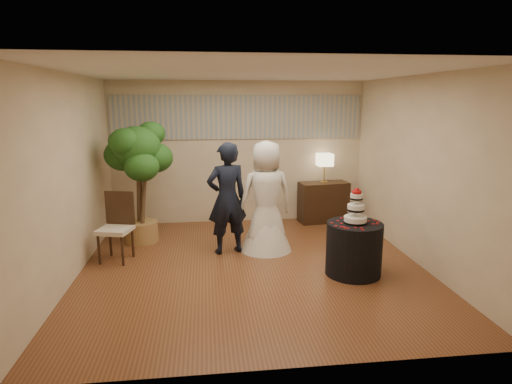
{
  "coord_description": "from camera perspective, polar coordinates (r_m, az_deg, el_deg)",
  "views": [
    {
      "loc": [
        -0.66,
        -5.96,
        2.44
      ],
      "look_at": [
        0.1,
        0.4,
        1.05
      ],
      "focal_mm": 30.0,
      "sensor_mm": 36.0,
      "label": 1
    }
  ],
  "objects": [
    {
      "name": "mural_border",
      "position": [
        8.48,
        -2.38,
        9.93
      ],
      "size": [
        4.9,
        0.02,
        0.85
      ],
      "primitive_type": "cube",
      "color": "#9D9E95",
      "rests_on": "wall_back"
    },
    {
      "name": "wedding_cake",
      "position": [
        6.07,
        13.19,
        -1.78
      ],
      "size": [
        0.32,
        0.32,
        0.51
      ],
      "primitive_type": null,
      "color": "white",
      "rests_on": "cake_table"
    },
    {
      "name": "floor",
      "position": [
        6.48,
        -0.46,
        -9.89
      ],
      "size": [
        5.0,
        5.0,
        0.0
      ],
      "primitive_type": "cube",
      "color": "brown",
      "rests_on": "ground"
    },
    {
      "name": "wall_right",
      "position": [
        6.83,
        20.87,
        2.67
      ],
      "size": [
        0.06,
        5.0,
        2.8
      ],
      "primitive_type": "cube",
      "color": "beige",
      "rests_on": "ground"
    },
    {
      "name": "cake_table",
      "position": [
        6.25,
        12.91,
        -7.39
      ],
      "size": [
        0.97,
        0.97,
        0.75
      ],
      "primitive_type": "cylinder",
      "rotation": [
        0.0,
        0.0,
        -0.28
      ],
      "color": "black",
      "rests_on": "floor"
    },
    {
      "name": "table_lamp",
      "position": [
        8.63,
        9.11,
        3.16
      ],
      "size": [
        0.29,
        0.29,
        0.58
      ],
      "primitive_type": null,
      "color": "#D0B889",
      "rests_on": "console"
    },
    {
      "name": "bride",
      "position": [
        6.92,
        1.35,
        -0.57
      ],
      "size": [
        1.02,
        0.99,
        1.81
      ],
      "primitive_type": "imported",
      "rotation": [
        0.0,
        0.0,
        3.32
      ],
      "color": "white",
      "rests_on": "floor"
    },
    {
      "name": "side_chair",
      "position": [
        6.88,
        -18.3,
        -4.56
      ],
      "size": [
        0.59,
        0.61,
        1.05
      ],
      "primitive_type": null,
      "rotation": [
        0.0,
        0.0,
        -0.25
      ],
      "color": "black",
      "rests_on": "floor"
    },
    {
      "name": "ceiling",
      "position": [
        6.01,
        -0.51,
        15.67
      ],
      "size": [
        5.0,
        5.0,
        0.0
      ],
      "primitive_type": "cube",
      "color": "white",
      "rests_on": "wall_back"
    },
    {
      "name": "ficus_tree",
      "position": [
        7.55,
        -15.36,
        1.27
      ],
      "size": [
        1.22,
        1.22,
        2.12
      ],
      "primitive_type": null,
      "rotation": [
        0.0,
        0.0,
        -1.34
      ],
      "color": "#22541A",
      "rests_on": "floor"
    },
    {
      "name": "wall_back",
      "position": [
        8.55,
        -2.35,
        5.24
      ],
      "size": [
        5.0,
        0.06,
        2.8
      ],
      "primitive_type": "cube",
      "color": "beige",
      "rests_on": "ground"
    },
    {
      "name": "wall_left",
      "position": [
        6.33,
        -23.62,
        1.74
      ],
      "size": [
        0.06,
        5.0,
        2.8
      ],
      "primitive_type": "cube",
      "color": "beige",
      "rests_on": "ground"
    },
    {
      "name": "groom",
      "position": [
        6.81,
        -3.89,
        -0.87
      ],
      "size": [
        0.75,
        0.59,
        1.8
      ],
      "primitive_type": "imported",
      "rotation": [
        0.0,
        0.0,
        3.41
      ],
      "color": "black",
      "rests_on": "floor"
    },
    {
      "name": "console",
      "position": [
        8.77,
        8.96,
        -1.33
      ],
      "size": [
        1.02,
        0.55,
        0.81
      ],
      "primitive_type": "cube",
      "rotation": [
        0.0,
        0.0,
        0.13
      ],
      "color": "black",
      "rests_on": "floor"
    },
    {
      "name": "wall_front",
      "position": [
        3.68,
        3.84,
        -4.23
      ],
      "size": [
        5.0,
        0.06,
        2.8
      ],
      "primitive_type": "cube",
      "color": "beige",
      "rests_on": "ground"
    }
  ]
}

